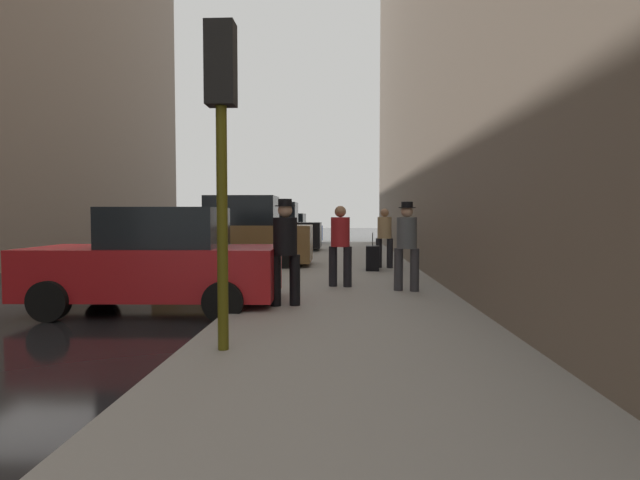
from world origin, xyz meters
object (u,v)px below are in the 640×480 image
at_px(traffic_light, 221,114).
at_px(pedestrian_in_red_jacket, 340,242).
at_px(pedestrian_with_fedora, 285,247).
at_px(parked_blue_sedan, 285,230).
at_px(pedestrian_with_beanie, 407,242).
at_px(rolling_suitcase, 372,258).
at_px(pedestrian_in_tan_coat, 384,235).
at_px(parked_red_hatchback, 158,262).
at_px(parked_black_suv, 270,230).
at_px(parked_bronze_suv, 238,236).
at_px(fire_hydrant, 302,249).

height_order(traffic_light, pedestrian_in_red_jacket, traffic_light).
bearing_deg(pedestrian_in_red_jacket, pedestrian_with_fedora, -111.52).
height_order(parked_blue_sedan, pedestrian_with_beanie, pedestrian_with_beanie).
height_order(traffic_light, pedestrian_with_fedora, traffic_light).
relative_size(pedestrian_with_fedora, rolling_suitcase, 1.71).
xyz_separation_m(traffic_light, pedestrian_in_tan_coat, (2.55, 8.96, -1.65)).
distance_m(pedestrian_in_tan_coat, pedestrian_in_red_jacket, 4.10).
distance_m(parked_red_hatchback, traffic_light, 4.01).
relative_size(pedestrian_with_beanie, pedestrian_in_red_jacket, 1.04).
relative_size(parked_black_suv, pedestrian_in_red_jacket, 2.69).
bearing_deg(parked_bronze_suv, parked_red_hatchback, -90.00).
bearing_deg(traffic_light, pedestrian_with_fedora, 82.08).
distance_m(parked_bronze_suv, rolling_suitcase, 4.27).
xyz_separation_m(parked_bronze_suv, parked_blue_sedan, (0.00, 12.62, -0.18)).
xyz_separation_m(parked_blue_sedan, rolling_suitcase, (4.02, -13.95, -0.36)).
bearing_deg(parked_bronze_suv, fire_hydrant, 50.28).
xyz_separation_m(parked_bronze_suv, rolling_suitcase, (4.02, -1.33, -0.54)).
xyz_separation_m(fire_hydrant, pedestrian_with_beanie, (2.66, -7.25, 0.64)).
xyz_separation_m(parked_black_suv, pedestrian_with_beanie, (4.47, -11.85, 0.10)).
xyz_separation_m(traffic_light, pedestrian_with_fedora, (0.38, 2.75, -1.62)).
height_order(parked_red_hatchback, fire_hydrant, parked_red_hatchback).
distance_m(parked_black_suv, pedestrian_in_red_jacket, 11.72).
bearing_deg(traffic_light, parked_blue_sedan, 94.77).
relative_size(parked_bronze_suv, parked_black_suv, 1.01).
xyz_separation_m(pedestrian_with_beanie, pedestrian_with_fedora, (-2.23, -1.74, 0.00)).
height_order(parked_bronze_suv, pedestrian_with_beanie, parked_bronze_suv).
height_order(parked_black_suv, pedestrian_with_fedora, parked_black_suv).
xyz_separation_m(parked_bronze_suv, pedestrian_with_beanie, (4.47, -5.08, 0.10)).
distance_m(pedestrian_in_tan_coat, rolling_suitcase, 1.02).
distance_m(pedestrian_with_fedora, pedestrian_in_red_jacket, 2.47).
xyz_separation_m(parked_black_suv, pedestrian_in_tan_coat, (4.41, -7.39, 0.07)).
distance_m(parked_black_suv, rolling_suitcase, 9.06).
height_order(fire_hydrant, pedestrian_with_beanie, pedestrian_with_beanie).
bearing_deg(pedestrian_with_fedora, traffic_light, -97.92).
distance_m(traffic_light, pedestrian_in_tan_coat, 9.46).
xyz_separation_m(parked_black_suv, traffic_light, (1.85, -16.34, 1.73)).
distance_m(parked_bronze_suv, parked_blue_sedan, 12.63).
bearing_deg(parked_bronze_suv, pedestrian_in_red_jacket, -55.17).
relative_size(parked_black_suv, pedestrian_with_fedora, 2.59).
bearing_deg(pedestrian_in_red_jacket, parked_red_hatchback, -146.84).
relative_size(pedestrian_with_beanie, pedestrian_with_fedora, 1.00).
relative_size(parked_bronze_suv, parked_blue_sedan, 1.08).
distance_m(parked_red_hatchback, parked_bronze_suv, 6.58).
bearing_deg(rolling_suitcase, parked_blue_sedan, 106.07).
relative_size(traffic_light, pedestrian_with_beanie, 2.03).
bearing_deg(pedestrian_in_red_jacket, pedestrian_with_beanie, -22.91).
bearing_deg(parked_bronze_suv, parked_black_suv, 90.00).
bearing_deg(parked_black_suv, pedestrian_with_fedora, -80.66).
bearing_deg(parked_black_suv, parked_bronze_suv, -90.00).
distance_m(parked_black_suv, pedestrian_in_tan_coat, 8.60).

